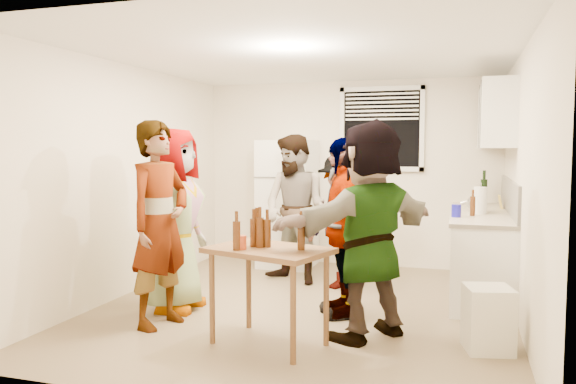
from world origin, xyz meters
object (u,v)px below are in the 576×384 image
(trash_bin, at_px, (488,320))
(serving_table, at_px, (269,344))
(beer_bottle_table, at_px, (260,247))
(guest_grey, at_px, (176,309))
(kettle, at_px, (477,212))
(guest_orange, at_px, (368,337))
(guest_back_left, at_px, (295,282))
(guest_stripe, at_px, (161,325))
(guest_black, at_px, (342,315))
(wine_bottle, at_px, (483,205))
(beer_bottle_counter, at_px, (472,216))
(blue_cup, at_px, (456,217))
(refrigerator, at_px, (288,204))
(guest_back_right, at_px, (343,289))
(red_cup, at_px, (241,249))

(trash_bin, relative_size, serving_table, 0.54)
(beer_bottle_table, relative_size, guest_grey, 0.14)
(kettle, bearing_deg, guest_orange, -94.03)
(beer_bottle_table, height_order, guest_back_left, beer_bottle_table)
(guest_stripe, relative_size, guest_black, 1.09)
(wine_bottle, bearing_deg, beer_bottle_counter, -96.96)
(wine_bottle, xyz_separation_m, guest_back_left, (-2.13, -0.97, -0.90))
(guest_back_left, distance_m, guest_black, 1.38)
(beer_bottle_table, height_order, guest_black, beer_bottle_table)
(blue_cup, distance_m, guest_orange, 1.69)
(refrigerator, distance_m, trash_bin, 3.62)
(trash_bin, height_order, serving_table, trash_bin)
(refrigerator, bearing_deg, guest_back_right, -46.73)
(beer_bottle_counter, bearing_deg, beer_bottle_table, -132.22)
(guest_stripe, height_order, guest_back_right, guest_back_right)
(beer_bottle_table, bearing_deg, guest_stripe, 169.75)
(red_cup, xyz_separation_m, guest_orange, (0.93, 0.55, -0.80))
(wine_bottle, distance_m, guest_orange, 2.96)
(serving_table, relative_size, guest_back_left, 0.54)
(wine_bottle, distance_m, beer_bottle_counter, 1.24)
(blue_cup, bearing_deg, wine_bottle, 77.34)
(trash_bin, relative_size, guest_back_right, 0.33)
(kettle, distance_m, serving_table, 2.91)
(serving_table, height_order, red_cup, red_cup)
(kettle, distance_m, trash_bin, 1.96)
(guest_grey, bearing_deg, wine_bottle, -51.60)
(refrigerator, xyz_separation_m, guest_black, (1.17, -2.00, -0.85))
(blue_cup, height_order, beer_bottle_table, blue_cup)
(guest_stripe, distance_m, guest_black, 1.70)
(wine_bottle, height_order, beer_bottle_table, wine_bottle)
(wine_bottle, relative_size, red_cup, 2.81)
(refrigerator, bearing_deg, red_cup, -79.52)
(serving_table, relative_size, red_cup, 8.43)
(guest_black, bearing_deg, beer_bottle_table, -49.01)
(trash_bin, xyz_separation_m, guest_back_right, (-1.49, 1.56, -0.25))
(blue_cup, relative_size, guest_back_left, 0.07)
(guest_back_right, bearing_deg, guest_back_left, -164.56)
(guest_black, bearing_deg, blue_cup, 102.48)
(kettle, relative_size, serving_table, 0.27)
(guest_back_right, bearing_deg, guest_stripe, -96.92)
(kettle, height_order, blue_cup, kettle)
(kettle, bearing_deg, guest_back_right, -146.08)
(blue_cup, relative_size, red_cup, 1.14)
(red_cup, distance_m, guest_back_right, 2.25)
(guest_grey, height_order, guest_stripe, guest_grey)
(kettle, xyz_separation_m, guest_black, (-1.23, -1.26, -0.90))
(kettle, xyz_separation_m, trash_bin, (0.06, -1.85, -0.65))
(serving_table, distance_m, guest_back_left, 2.13)
(beer_bottle_table, distance_m, guest_back_right, 2.11)
(beer_bottle_counter, bearing_deg, trash_bin, -85.72)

